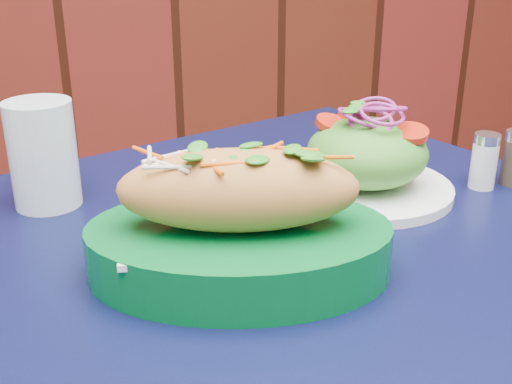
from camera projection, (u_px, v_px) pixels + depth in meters
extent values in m
cube|color=black|center=(302.00, 262.00, 0.66)|extent=(1.03, 1.03, 0.03)
cylinder|color=black|center=(317.00, 318.00, 1.23)|extent=(0.04, 0.04, 0.72)
cube|color=white|center=(239.00, 230.00, 0.59)|extent=(0.23, 0.15, 0.01)
ellipsoid|color=#D28642|center=(239.00, 190.00, 0.58)|extent=(0.23, 0.14, 0.07)
cylinder|color=white|center=(364.00, 188.00, 0.79)|extent=(0.21, 0.21, 0.01)
ellipsoid|color=#4C992D|center=(367.00, 153.00, 0.77)|extent=(0.15, 0.15, 0.08)
cylinder|color=red|center=(410.00, 129.00, 0.74)|extent=(0.04, 0.04, 0.01)
cylinder|color=red|center=(333.00, 120.00, 0.78)|extent=(0.04, 0.04, 0.01)
cylinder|color=red|center=(354.00, 115.00, 0.80)|extent=(0.04, 0.04, 0.01)
torus|color=#9A217C|center=(369.00, 116.00, 0.76)|extent=(0.05, 0.05, 0.00)
torus|color=#9A217C|center=(370.00, 113.00, 0.75)|extent=(0.05, 0.05, 0.00)
torus|color=#9A217C|center=(370.00, 110.00, 0.75)|extent=(0.05, 0.05, 0.00)
torus|color=#9A217C|center=(370.00, 106.00, 0.75)|extent=(0.05, 0.05, 0.00)
torus|color=#9A217C|center=(370.00, 103.00, 0.75)|extent=(0.05, 0.05, 0.00)
cylinder|color=silver|center=(43.00, 154.00, 0.74)|extent=(0.08, 0.08, 0.12)
cylinder|color=white|center=(484.00, 166.00, 0.80)|extent=(0.03, 0.03, 0.06)
cylinder|color=silver|center=(487.00, 139.00, 0.78)|extent=(0.03, 0.03, 0.01)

